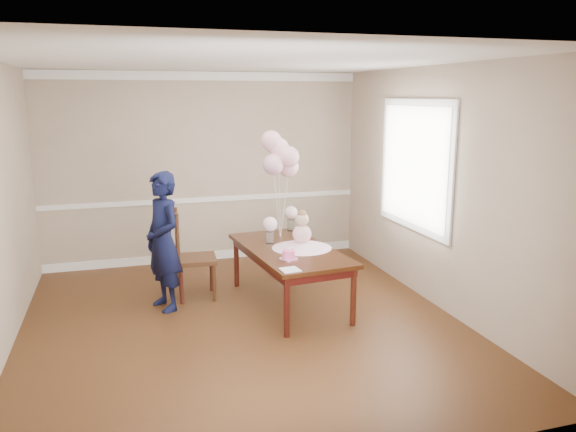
{
  "coord_description": "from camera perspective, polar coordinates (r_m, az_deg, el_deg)",
  "views": [
    {
      "loc": [
        -1.15,
        -5.45,
        2.37
      ],
      "look_at": [
        0.62,
        0.42,
        1.05
      ],
      "focal_mm": 35.0,
      "sensor_mm": 36.0,
      "label": 1
    }
  ],
  "objects": [
    {
      "name": "floor",
      "position": [
        6.06,
        -4.55,
        -10.93
      ],
      "size": [
        4.5,
        5.0,
        0.0
      ],
      "primitive_type": "cube",
      "color": "#371D0D",
      "rests_on": "ground"
    },
    {
      "name": "ceiling",
      "position": [
        5.58,
        -5.03,
        15.5
      ],
      "size": [
        4.5,
        5.0,
        0.02
      ],
      "primitive_type": "cube",
      "color": "white",
      "rests_on": "wall_back"
    },
    {
      "name": "wall_back",
      "position": [
        8.1,
        -8.51,
        4.8
      ],
      "size": [
        4.5,
        0.02,
        2.7
      ],
      "primitive_type": "cube",
      "color": "tan",
      "rests_on": "floor"
    },
    {
      "name": "wall_front",
      "position": [
        3.33,
        4.34,
        -5.76
      ],
      "size": [
        4.5,
        0.02,
        2.7
      ],
      "primitive_type": "cube",
      "color": "tan",
      "rests_on": "floor"
    },
    {
      "name": "wall_right",
      "position": [
        6.51,
        15.0,
        2.72
      ],
      "size": [
        0.02,
        5.0,
        2.7
      ],
      "primitive_type": "cube",
      "color": "tan",
      "rests_on": "floor"
    },
    {
      "name": "chair_rail_trim",
      "position": [
        8.16,
        -8.4,
        1.65
      ],
      "size": [
        4.5,
        0.02,
        0.07
      ],
      "primitive_type": "cube",
      "color": "white",
      "rests_on": "wall_back"
    },
    {
      "name": "crown_molding",
      "position": [
        8.03,
        -8.79,
        13.88
      ],
      "size": [
        4.5,
        0.02,
        0.12
      ],
      "primitive_type": "cube",
      "color": "white",
      "rests_on": "wall_back"
    },
    {
      "name": "baseboard_trim",
      "position": [
        8.35,
        -8.22,
        -4.02
      ],
      "size": [
        4.5,
        0.02,
        0.12
      ],
      "primitive_type": "cube",
      "color": "white",
      "rests_on": "floor"
    },
    {
      "name": "window_frame",
      "position": [
        6.89,
        12.76,
        5.03
      ],
      "size": [
        0.02,
        1.66,
        1.56
      ],
      "primitive_type": "cube",
      "color": "silver",
      "rests_on": "wall_right"
    },
    {
      "name": "window_blinds",
      "position": [
        6.88,
        12.63,
        5.03
      ],
      "size": [
        0.01,
        1.5,
        1.4
      ],
      "primitive_type": "cube",
      "color": "white",
      "rests_on": "wall_right"
    },
    {
      "name": "dining_table_top",
      "position": [
        6.39,
        0.15,
        -3.46
      ],
      "size": [
        1.08,
        1.88,
        0.04
      ],
      "primitive_type": "cube",
      "rotation": [
        0.0,
        0.0,
        0.1
      ],
      "color": "black",
      "rests_on": "table_leg_fl"
    },
    {
      "name": "table_apron",
      "position": [
        6.41,
        0.15,
        -4.04
      ],
      "size": [
        0.98,
        1.78,
        0.09
      ],
      "primitive_type": "cube",
      "rotation": [
        0.0,
        0.0,
        0.1
      ],
      "color": "black",
      "rests_on": "table_leg_fl"
    },
    {
      "name": "table_leg_fl",
      "position": [
        5.63,
        -0.14,
        -9.25
      ],
      "size": [
        0.07,
        0.07,
        0.63
      ],
      "primitive_type": "cylinder",
      "rotation": [
        0.0,
        0.0,
        0.1
      ],
      "color": "black",
      "rests_on": "floor"
    },
    {
      "name": "table_leg_fr",
      "position": [
        5.94,
        6.65,
        -8.17
      ],
      "size": [
        0.07,
        0.07,
        0.63
      ],
      "primitive_type": "cylinder",
      "rotation": [
        0.0,
        0.0,
        0.1
      ],
      "color": "black",
      "rests_on": "floor"
    },
    {
      "name": "table_leg_bl",
      "position": [
        7.1,
        -5.26,
        -4.72
      ],
      "size": [
        0.07,
        0.07,
        0.63
      ],
      "primitive_type": "cylinder",
      "rotation": [
        0.0,
        0.0,
        0.1
      ],
      "color": "black",
      "rests_on": "floor"
    },
    {
      "name": "table_leg_br",
      "position": [
        7.35,
        0.36,
        -4.08
      ],
      "size": [
        0.07,
        0.07,
        0.63
      ],
      "primitive_type": "cylinder",
      "rotation": [
        0.0,
        0.0,
        0.1
      ],
      "color": "black",
      "rests_on": "floor"
    },
    {
      "name": "baby_skirt",
      "position": [
        6.38,
        1.42,
        -2.85
      ],
      "size": [
        0.75,
        0.75,
        0.09
      ],
      "primitive_type": "cone",
      "rotation": [
        0.0,
        0.0,
        0.1
      ],
      "color": "#FFBBD5",
      "rests_on": "dining_table_top"
    },
    {
      "name": "baby_torso",
      "position": [
        6.35,
        1.42,
        -1.84
      ],
      "size": [
        0.22,
        0.22,
        0.22
      ],
      "primitive_type": "sphere",
      "color": "pink",
      "rests_on": "baby_skirt"
    },
    {
      "name": "baby_head",
      "position": [
        6.31,
        1.43,
        -0.34
      ],
      "size": [
        0.15,
        0.15,
        0.15
      ],
      "primitive_type": "sphere",
      "color": "#CEAB8E",
      "rests_on": "baby_torso"
    },
    {
      "name": "baby_hair",
      "position": [
        6.3,
        1.43,
        0.14
      ],
      "size": [
        0.11,
        0.11,
        0.11
      ],
      "primitive_type": "sphere",
      "color": "brown",
      "rests_on": "baby_head"
    },
    {
      "name": "cake_platter",
      "position": [
        5.96,
        0.06,
        -4.37
      ],
      "size": [
        0.22,
        0.22,
        0.01
      ],
      "primitive_type": "cylinder",
      "rotation": [
        0.0,
        0.0,
        0.1
      ],
      "color": "white",
      "rests_on": "dining_table_top"
    },
    {
      "name": "birthday_cake",
      "position": [
        5.94,
        0.06,
        -3.92
      ],
      "size": [
        0.15,
        0.15,
        0.09
      ],
      "primitive_type": "cylinder",
      "rotation": [
        0.0,
        0.0,
        0.1
      ],
      "color": "#FF50A4",
      "rests_on": "cake_platter"
    },
    {
      "name": "cake_flower_a",
      "position": [
        5.93,
        0.06,
        -3.38
      ],
      "size": [
        0.03,
        0.03,
        0.03
      ],
      "primitive_type": "sphere",
      "color": "white",
      "rests_on": "birthday_cake"
    },
    {
      "name": "cake_flower_b",
      "position": [
        5.95,
        0.23,
        -3.31
      ],
      "size": [
        0.03,
        0.03,
        0.03
      ],
      "primitive_type": "sphere",
      "color": "white",
      "rests_on": "birthday_cake"
    },
    {
      "name": "rose_vase_near",
      "position": [
        6.56,
        -1.85,
        -2.2
      ],
      "size": [
        0.1,
        0.1,
        0.14
      ],
      "primitive_type": "cylinder",
      "rotation": [
        0.0,
        0.0,
        0.1
      ],
      "color": "white",
      "rests_on": "dining_table_top"
    },
    {
      "name": "roses_near",
      "position": [
        6.52,
        -1.86,
        -0.83
      ],
      "size": [
        0.17,
        0.17,
        0.17
      ],
      "primitive_type": "sphere",
      "color": "silver",
      "rests_on": "rose_vase_near"
    },
    {
      "name": "rose_vase_far",
      "position": [
        7.17,
        0.3,
        -0.94
      ],
      "size": [
        0.1,
        0.1,
        0.14
      ],
      "primitive_type": "cylinder",
      "rotation": [
        0.0,
        0.0,
        0.1
      ],
      "color": "silver",
      "rests_on": "dining_table_top"
    },
    {
      "name": "roses_far",
      "position": [
        7.14,
        0.3,
        0.33
      ],
      "size": [
        0.17,
        0.17,
        0.17
      ],
      "primitive_type": "sphere",
      "color": "#FFD5DE",
      "rests_on": "rose_vase_far"
    },
    {
      "name": "napkin",
      "position": [
        5.59,
        0.21,
        -5.48
      ],
      "size": [
        0.2,
        0.2,
        0.01
      ],
      "primitive_type": "cube",
      "rotation": [
        0.0,
        0.0,
        0.1
      ],
      "color": "silver",
      "rests_on": "dining_table_top"
    },
    {
      "name": "balloon_weight",
      "position": [
        6.85,
        -0.76,
        -2.1
      ],
      "size": [
        0.04,
        0.04,
        0.02
      ],
      "primitive_type": "cylinder",
      "rotation": [
        0.0,
        0.0,
        0.1
      ],
      "color": "silver",
      "rests_on": "dining_table_top"
    },
    {
      "name": "balloon_a",
      "position": [
        6.66,
        -1.5,
        5.25
      ],
      "size": [
        0.25,
        0.25,
        0.25
      ],
      "primitive_type": "sphere",
      "color": "#E09FBD",
      "rests_on": "balloon_ribbon_a"
    },
    {
      "name": "balloon_b",
      "position": [
        6.67,
        0.08,
        6.04
      ],
      "size": [
        0.25,
        0.25,
        0.25
      ],
      "primitive_type": "sphere",
      "color": "#F2ABBA",
      "rests_on": "balloon_ribbon_b"
    },
    {
      "name": "balloon_c",
      "position": [
        6.76,
        -0.93,
        6.89
      ],
      "size": [
        0.25,
        0.25,
        0.25
      ],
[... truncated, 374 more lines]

